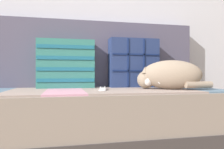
# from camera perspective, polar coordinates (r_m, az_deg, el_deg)

# --- Properties ---
(couch) EXTENTS (1.99, 0.81, 0.40)m
(couch) POSITION_cam_1_polar(r_m,az_deg,el_deg) (1.52, -7.75, -11.43)
(couch) COLOR #3D3838
(couch) RESTS_ON ground_plane
(sofa_backrest) EXTENTS (1.95, 0.14, 0.54)m
(sofa_backrest) POSITION_cam_1_polar(r_m,az_deg,el_deg) (1.83, -8.63, 5.26)
(sofa_backrest) COLOR #514C60
(sofa_backrest) RESTS_ON couch
(throw_pillow_quilted) EXTENTS (0.39, 0.14, 0.39)m
(throw_pillow_quilted) POSITION_cam_1_polar(r_m,az_deg,el_deg) (1.76, 5.64, 3.01)
(throw_pillow_quilted) COLOR navy
(throw_pillow_quilted) RESTS_ON couch
(throw_pillow_striped) EXTENTS (0.42, 0.14, 0.36)m
(throw_pillow_striped) POSITION_cam_1_polar(r_m,az_deg,el_deg) (1.67, -11.93, 2.73)
(throw_pillow_striped) COLOR #337A70
(throw_pillow_striped) RESTS_ON couch
(sleeping_cat) EXTENTS (0.45, 0.36, 0.20)m
(sleeping_cat) POSITION_cam_1_polar(r_m,az_deg,el_deg) (1.53, 14.38, -0.28)
(sleeping_cat) COLOR gray
(sleeping_cat) RESTS_ON couch
(game_remote_far) EXTENTS (0.08, 0.21, 0.02)m
(game_remote_far) POSITION_cam_1_polar(r_m,az_deg,el_deg) (1.42, -2.46, -3.68)
(game_remote_far) COLOR white
(game_remote_far) RESTS_ON couch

